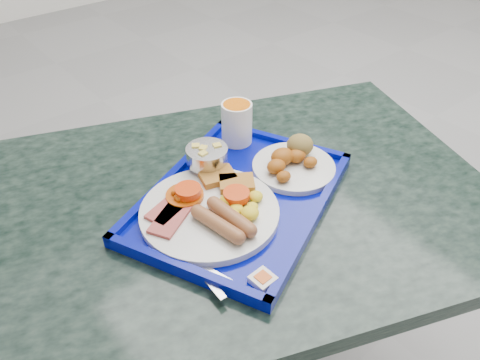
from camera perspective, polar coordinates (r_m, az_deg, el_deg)
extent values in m
plane|color=gray|center=(2.31, 14.18, 2.16)|extent=(6.00, 6.00, 0.00)
cylinder|color=gray|center=(1.22, -1.49, -14.79)|extent=(0.10, 0.10, 0.63)
cube|color=black|center=(0.97, -1.80, -2.91)|extent=(1.31, 1.10, 0.04)
cube|color=#030B93|center=(0.94, 0.00, -2.26)|extent=(0.54, 0.48, 0.01)
cube|color=#030B93|center=(1.00, -8.03, 0.92)|extent=(0.41, 0.20, 0.01)
cube|color=#030B93|center=(0.90, 9.01, -4.46)|extent=(0.41, 0.20, 0.01)
cube|color=#030B93|center=(1.10, 5.02, 4.86)|extent=(0.15, 0.31, 0.01)
cube|color=#030B93|center=(0.80, -6.95, -10.50)|extent=(0.15, 0.31, 0.01)
cylinder|color=silver|center=(0.89, -3.74, -3.93)|extent=(0.27, 0.27, 0.01)
cube|color=#B74B49|center=(0.89, -8.61, -3.42)|extent=(0.10, 0.07, 0.01)
cube|color=#B74B49|center=(0.87, -8.54, -4.76)|extent=(0.10, 0.09, 0.01)
cylinder|color=#B84907|center=(0.92, -6.76, -1.91)|extent=(0.07, 0.07, 0.01)
sphere|color=#B84907|center=(0.92, -7.60, -1.23)|extent=(0.01, 0.01, 0.01)
sphere|color=#B84907|center=(0.91, -7.40, -1.67)|extent=(0.01, 0.01, 0.01)
sphere|color=#B84907|center=(0.92, -6.76, -1.11)|extent=(0.01, 0.01, 0.01)
sphere|color=#B84907|center=(0.90, -5.35, -1.93)|extent=(0.01, 0.01, 0.01)
sphere|color=#B84907|center=(0.92, -7.61, -1.40)|extent=(0.01, 0.01, 0.01)
sphere|color=#B84907|center=(0.90, -7.75, -2.13)|extent=(0.01, 0.01, 0.01)
sphere|color=#B84907|center=(0.90, -7.48, -2.36)|extent=(0.01, 0.01, 0.01)
sphere|color=#B84907|center=(0.92, -7.26, -1.16)|extent=(0.01, 0.01, 0.01)
sphere|color=#B84907|center=(0.91, -8.06, -1.57)|extent=(0.01, 0.01, 0.01)
sphere|color=#B84907|center=(0.90, -5.60, -2.10)|extent=(0.01, 0.01, 0.01)
sphere|color=#B84907|center=(0.90, -6.80, -2.34)|extent=(0.01, 0.01, 0.01)
sphere|color=#B84907|center=(0.90, -6.63, -2.39)|extent=(0.01, 0.01, 0.01)
cube|color=#A66A29|center=(0.95, -2.75, 0.46)|extent=(0.08, 0.07, 0.01)
cube|color=#A66A29|center=(0.94, -0.39, -0.38)|extent=(0.09, 0.08, 0.01)
cylinder|color=brown|center=(0.84, -2.78, -5.39)|extent=(0.04, 0.10, 0.03)
cylinder|color=brown|center=(0.85, -1.07, -4.45)|extent=(0.03, 0.10, 0.03)
ellipsoid|color=yellow|center=(0.91, 0.16, -1.31)|extent=(0.03, 0.03, 0.02)
ellipsoid|color=yellow|center=(0.90, 1.94, -1.99)|extent=(0.03, 0.03, 0.02)
ellipsoid|color=yellow|center=(0.86, 1.21, -4.03)|extent=(0.03, 0.03, 0.02)
ellipsoid|color=yellow|center=(0.90, 0.37, -1.91)|extent=(0.03, 0.03, 0.02)
ellipsoid|color=yellow|center=(0.91, -0.60, -1.56)|extent=(0.03, 0.03, 0.02)
ellipsoid|color=yellow|center=(0.91, 0.26, -1.74)|extent=(0.02, 0.02, 0.01)
ellipsoid|color=yellow|center=(0.88, 1.49, -3.29)|extent=(0.02, 0.02, 0.02)
ellipsoid|color=yellow|center=(0.87, -0.45, -3.55)|extent=(0.03, 0.03, 0.02)
ellipsoid|color=yellow|center=(0.87, -0.81, -4.01)|extent=(0.02, 0.02, 0.02)
ellipsoid|color=yellow|center=(0.89, -1.53, -2.46)|extent=(0.03, 0.03, 0.02)
ellipsoid|color=yellow|center=(0.91, -0.82, -1.54)|extent=(0.03, 0.03, 0.02)
cylinder|color=red|center=(0.91, -6.35, -1.33)|extent=(0.05, 0.05, 0.01)
cylinder|color=red|center=(0.89, -0.45, -1.84)|extent=(0.05, 0.05, 0.01)
cylinder|color=silver|center=(1.01, 6.55, 1.53)|extent=(0.18, 0.18, 0.01)
ellipsoid|color=#9C4F12|center=(1.00, 8.58, 2.17)|extent=(0.03, 0.03, 0.02)
ellipsoid|color=#9C4F12|center=(1.01, 6.94, 2.96)|extent=(0.04, 0.04, 0.03)
ellipsoid|color=#9C4F12|center=(1.00, 5.17, 2.85)|extent=(0.05, 0.04, 0.04)
ellipsoid|color=#9C4F12|center=(0.98, 4.44, 1.67)|extent=(0.04, 0.04, 0.03)
ellipsoid|color=#9C4F12|center=(0.95, 5.34, 0.41)|extent=(0.03, 0.03, 0.02)
ellipsoid|color=olive|center=(1.03, 7.33, 4.26)|extent=(0.06, 0.06, 0.05)
cylinder|color=#B5B4B7|center=(1.00, -3.94, 1.23)|extent=(0.05, 0.05, 0.01)
cylinder|color=#B5B4B7|center=(1.00, -3.97, 1.77)|extent=(0.02, 0.02, 0.02)
cylinder|color=#B5B4B7|center=(0.98, -4.04, 3.02)|extent=(0.09, 0.09, 0.03)
cube|color=#FCE160|center=(0.98, -4.51, 3.73)|extent=(0.02, 0.02, 0.01)
cube|color=#FCE160|center=(0.98, -5.41, 3.99)|extent=(0.02, 0.02, 0.01)
cube|color=#FCE160|center=(0.98, -2.81, 4.05)|extent=(0.02, 0.02, 0.01)
cube|color=#FCE160|center=(0.96, -4.52, 3.04)|extent=(0.02, 0.02, 0.01)
cylinder|color=white|center=(1.07, -0.39, 6.94)|extent=(0.07, 0.07, 0.10)
cylinder|color=orange|center=(1.05, -0.40, 8.99)|extent=(0.06, 0.06, 0.01)
cube|color=#B5B4B7|center=(0.81, -5.05, -10.25)|extent=(0.05, 0.13, 0.00)
ellipsoid|color=#B5B4B7|center=(0.87, -7.13, -6.03)|extent=(0.04, 0.05, 0.01)
cube|color=#B5B4B7|center=(0.81, -5.46, -10.31)|extent=(0.02, 0.17, 0.00)
cube|color=white|center=(0.78, 2.79, -12.05)|extent=(0.04, 0.04, 0.01)
cube|color=orange|center=(0.77, 2.81, -11.71)|extent=(0.02, 0.02, 0.00)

